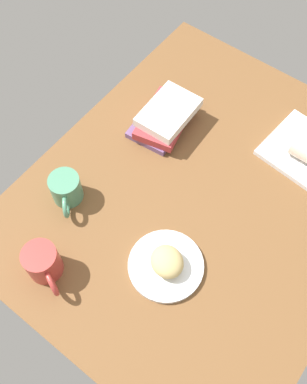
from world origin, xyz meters
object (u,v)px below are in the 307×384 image
at_px(round_plate, 166,266).
at_px(coffee_mug, 43,263).
at_px(square_plate, 304,150).
at_px(scone_pastry, 167,262).
at_px(second_mug, 66,189).
at_px(book_stack, 165,117).
at_px(sauce_cup, 300,134).

relative_size(round_plate, coffee_mug, 1.46).
bearing_deg(square_plate, scone_pastry, -11.80).
bearing_deg(second_mug, round_plate, 90.10).
distance_m(scone_pastry, book_stack, 0.46).
xyz_separation_m(square_plate, second_mug, (0.53, -0.45, 0.04)).
xyz_separation_m(round_plate, book_stack, (-0.37, -0.27, 0.03)).
bearing_deg(square_plate, book_stack, -66.48).
bearing_deg(scone_pastry, coffee_mug, -51.22).
relative_size(square_plate, book_stack, 0.94).
bearing_deg(square_plate, coffee_mug, -25.82).
height_order(sauce_cup, book_stack, book_stack).
relative_size(sauce_cup, coffee_mug, 0.41).
height_order(square_plate, coffee_mug, coffee_mug).
xyz_separation_m(round_plate, second_mug, (0.00, -0.34, 0.04)).
bearing_deg(second_mug, scone_pastry, 90.23).
height_order(scone_pastry, square_plate, scone_pastry).
bearing_deg(scone_pastry, second_mug, -89.77).
bearing_deg(sauce_cup, coffee_mug, -22.62).
xyz_separation_m(scone_pastry, second_mug, (0.00, -0.34, 0.00)).
bearing_deg(scone_pastry, book_stack, -142.88).
relative_size(round_plate, sauce_cup, 3.54).
distance_m(scone_pastry, square_plate, 0.55).
bearing_deg(second_mug, square_plate, 139.72).
bearing_deg(square_plate, round_plate, -12.02).
distance_m(scone_pastry, second_mug, 0.34).
bearing_deg(sauce_cup, scone_pastry, -7.64).
height_order(book_stack, coffee_mug, coffee_mug).
height_order(round_plate, coffee_mug, coffee_mug).
bearing_deg(square_plate, second_mug, -40.28).
xyz_separation_m(square_plate, sauce_cup, (-0.03, -0.04, 0.02)).
bearing_deg(sauce_cup, second_mug, -36.40).
distance_m(square_plate, coffee_mug, 0.81).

